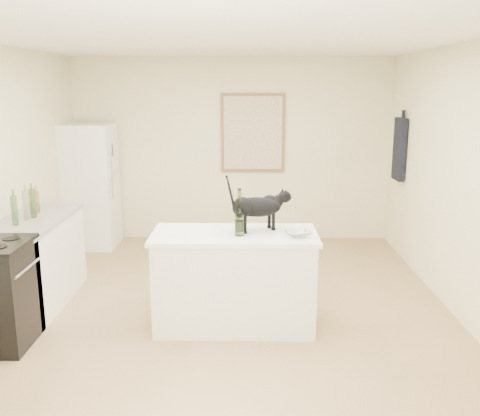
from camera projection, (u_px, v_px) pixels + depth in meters
name	position (u px, v px, depth m)	size (l,w,h in m)	color
floor	(225.00, 316.00, 5.20)	(5.50, 5.50, 0.00)	#A68258
ceiling	(223.00, 39.00, 4.61)	(5.50, 5.50, 0.00)	white
wall_back	(232.00, 150.00, 7.59)	(4.50, 4.50, 0.00)	beige
wall_front	(197.00, 305.00, 2.23)	(4.50, 4.50, 0.00)	beige
wall_right	(468.00, 186.00, 4.88)	(5.50, 5.50, 0.00)	beige
island_base	(235.00, 282.00, 4.91)	(1.44, 0.67, 0.86)	white
island_top	(234.00, 235.00, 4.80)	(1.50, 0.70, 0.04)	white
left_cabinets	(35.00, 263.00, 5.42)	(0.60, 1.40, 0.86)	white
left_countertop	(31.00, 221.00, 5.31)	(0.62, 1.44, 0.04)	gray
fridge	(90.00, 186.00, 7.32)	(0.68, 0.68, 1.70)	white
artwork_frame	(253.00, 133.00, 7.50)	(0.90, 0.03, 1.10)	brown
artwork_canvas	(253.00, 133.00, 7.48)	(0.82, 0.00, 1.02)	beige
hanging_garment	(399.00, 149.00, 6.86)	(0.08, 0.34, 0.80)	black
black_cat	(257.00, 210.00, 4.83)	(0.57, 0.17, 0.40)	black
wine_bottle	(239.00, 215.00, 4.67)	(0.08, 0.08, 0.37)	#395F26
glass_bowl	(298.00, 234.00, 4.66)	(0.23, 0.23, 0.06)	white
fridge_paper	(113.00, 150.00, 7.20)	(0.00, 0.13, 0.17)	silver
counter_bottle_cluster	(27.00, 205.00, 5.26)	(0.12, 0.55, 0.30)	#919D93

